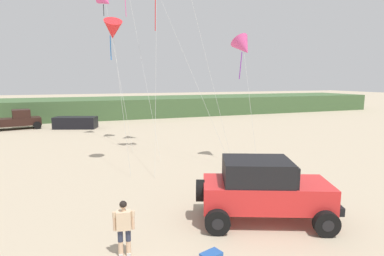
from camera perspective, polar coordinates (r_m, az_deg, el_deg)
dune_ridge at (r=43.53m, az=-20.13°, el=3.48°), size 90.00×9.73×2.49m
jeep at (r=11.31m, az=13.24°, el=-10.95°), size 5.00×3.81×2.26m
person_watching at (r=9.29m, az=-12.55°, el=-17.23°), size 0.62×0.36×1.67m
distant_pickup at (r=36.02m, az=-29.77°, el=1.30°), size 4.90×3.27×1.98m
distant_sedan at (r=33.97m, az=-20.84°, el=0.94°), size 4.52×2.96×1.20m
kite_pink_ribbon at (r=18.31m, az=9.54°, el=14.70°), size 1.44×3.35×7.68m
kite_yellow_diamond at (r=18.07m, az=-14.52°, el=17.24°), size 1.17×3.12×8.39m
kite_white_parafoil at (r=26.90m, az=-15.83°, el=21.81°), size 1.84×6.09×11.95m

